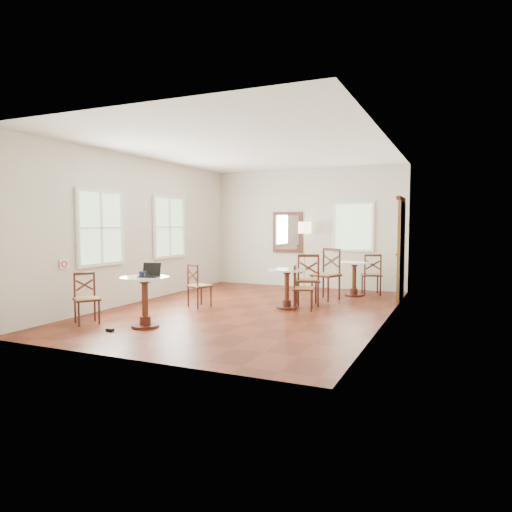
{
  "coord_description": "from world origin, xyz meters",
  "views": [
    {
      "loc": [
        3.62,
        -7.88,
        1.63
      ],
      "look_at": [
        0.0,
        0.3,
        1.0
      ],
      "focal_mm": 32.55,
      "sensor_mm": 36.0,
      "label": 1
    }
  ],
  "objects": [
    {
      "name": "chair_near_b",
      "position": [
        -1.93,
        -2.16,
        0.41
      ],
      "size": [
        0.53,
        0.53,
        0.83
      ],
      "rotation": [
        0.0,
        0.0,
        0.96
      ],
      "color": "#3F170F",
      "rests_on": "ground"
    },
    {
      "name": "room_shell",
      "position": [
        -0.06,
        0.27,
        1.89
      ],
      "size": [
        5.02,
        7.02,
        3.01
      ],
      "color": "beige",
      "rests_on": "ground"
    },
    {
      "name": "floor_lamp",
      "position": [
        0.06,
        3.15,
        1.42
      ],
      "size": [
        0.32,
        0.32,
        1.67
      ],
      "color": "#BF8C3F",
      "rests_on": "ground"
    },
    {
      "name": "cafe_table_near",
      "position": [
        -0.88,
        -2.01,
        0.49
      ],
      "size": [
        0.75,
        0.75,
        0.8
      ],
      "color": "#3F170F",
      "rests_on": "ground"
    },
    {
      "name": "chair_mid_a",
      "position": [
        0.85,
        0.91,
        0.51
      ],
      "size": [
        0.62,
        0.62,
        1.03
      ],
      "rotation": [
        0.0,
        0.0,
        3.54
      ],
      "color": "#3F170F",
      "rests_on": "ground"
    },
    {
      "name": "cafe_table_mid",
      "position": [
        0.6,
        0.41,
        0.47
      ],
      "size": [
        0.72,
        0.72,
        0.76
      ],
      "color": "#3F170F",
      "rests_on": "ground"
    },
    {
      "name": "ground",
      "position": [
        0.0,
        0.0,
        0.0
      ],
      "size": [
        7.0,
        7.0,
        0.0
      ],
      "primitive_type": "plane",
      "color": "#5F2010",
      "rests_on": "ground"
    },
    {
      "name": "mouse",
      "position": [
        -0.87,
        -1.97,
        0.82
      ],
      "size": [
        0.12,
        0.1,
        0.04
      ],
      "primitive_type": "ellipsoid",
      "rotation": [
        0.0,
        0.0,
        -0.43
      ],
      "color": "black",
      "rests_on": "cafe_table_near"
    },
    {
      "name": "cafe_table_back",
      "position": [
        1.45,
        2.47,
        0.48
      ],
      "size": [
        0.73,
        0.73,
        0.77
      ],
      "color": "#3F170F",
      "rests_on": "ground"
    },
    {
      "name": "chair_near_a",
      "position": [
        -1.04,
        -0.12,
        0.42
      ],
      "size": [
        0.51,
        0.51,
        0.84
      ],
      "rotation": [
        0.0,
        0.0,
        2.74
      ],
      "color": "#3F170F",
      "rests_on": "ground"
    },
    {
      "name": "navy_mug",
      "position": [
        -0.89,
        -2.07,
        0.84
      ],
      "size": [
        0.12,
        0.08,
        0.09
      ],
      "color": "#0F1733",
      "rests_on": "cafe_table_near"
    },
    {
      "name": "chair_back_a",
      "position": [
        1.77,
        2.85,
        0.47
      ],
      "size": [
        0.55,
        0.55,
        0.94
      ],
      "rotation": [
        0.0,
        0.0,
        3.49
      ],
      "color": "#3F170F",
      "rests_on": "ground"
    },
    {
      "name": "water_glass",
      "position": [
        -0.83,
        -2.08,
        0.85
      ],
      "size": [
        0.06,
        0.06,
        0.1
      ],
      "primitive_type": "cylinder",
      "color": "white",
      "rests_on": "cafe_table_near"
    },
    {
      "name": "laptop",
      "position": [
        -0.82,
        -1.95,
        0.85
      ],
      "size": [
        0.34,
        0.3,
        0.21
      ],
      "rotation": [
        0.0,
        0.0,
        0.22
      ],
      "color": "black",
      "rests_on": "cafe_table_near"
    },
    {
      "name": "power_adapter",
      "position": [
        -1.2,
        -2.45,
        0.02
      ],
      "size": [
        0.11,
        0.07,
        0.05
      ],
      "primitive_type": "cube",
      "color": "black",
      "rests_on": "ground"
    },
    {
      "name": "chair_back_b",
      "position": [
        1.02,
        1.73,
        0.55
      ],
      "size": [
        0.65,
        0.65,
        1.1
      ],
      "rotation": [
        0.0,
        0.0,
        -0.34
      ],
      "color": "#3F170F",
      "rests_on": "ground"
    },
    {
      "name": "chair_mid_b",
      "position": [
        0.91,
        0.37,
        0.42
      ],
      "size": [
        0.47,
        0.47,
        0.84
      ],
      "rotation": [
        0.0,
        0.0,
        1.82
      ],
      "color": "#3F170F",
      "rests_on": "ground"
    }
  ]
}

